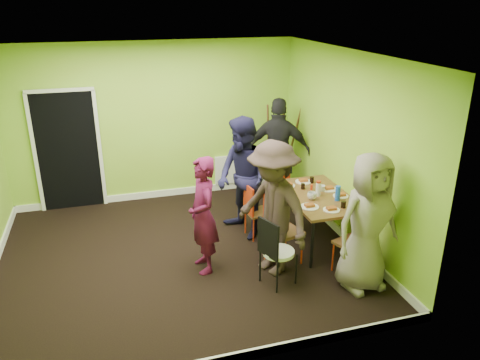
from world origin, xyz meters
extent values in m
plane|color=black|center=(0.00, 0.00, 0.00)|extent=(5.00, 5.00, 0.00)
cube|color=#93BC30|center=(0.00, 2.25, 1.40)|extent=(5.00, 0.04, 2.80)
cube|color=#93BC30|center=(0.00, -2.25, 1.40)|extent=(5.00, 0.04, 2.80)
cube|color=#93BC30|center=(2.50, 0.00, 1.40)|extent=(0.04, 4.50, 2.80)
cube|color=white|center=(0.00, 0.00, 2.80)|extent=(5.00, 4.50, 0.04)
cube|color=black|center=(-1.50, 2.22, 1.02)|extent=(1.00, 0.05, 2.04)
cube|color=white|center=(1.30, 2.22, 0.40)|extent=(0.50, 0.04, 0.55)
cylinder|color=black|center=(1.66, -0.81, 0.35)|extent=(0.04, 0.04, 0.71)
cylinder|color=black|center=(2.44, -0.81, 0.35)|extent=(0.04, 0.04, 0.71)
cylinder|color=black|center=(1.66, 0.57, 0.35)|extent=(0.04, 0.04, 0.71)
cylinder|color=black|center=(2.44, 0.57, 0.35)|extent=(0.04, 0.04, 0.71)
cube|color=brown|center=(2.05, -0.12, 0.73)|extent=(0.90, 1.50, 0.04)
cylinder|color=red|center=(1.10, 0.41, 0.20)|extent=(0.02, 0.02, 0.40)
cylinder|color=red|center=(1.13, 0.11, 0.20)|extent=(0.02, 0.02, 0.40)
cylinder|color=red|center=(1.39, 0.44, 0.20)|extent=(0.02, 0.02, 0.40)
cylinder|color=red|center=(1.43, 0.15, 0.20)|extent=(0.02, 0.02, 0.40)
cube|color=brown|center=(1.26, 0.28, 0.40)|extent=(0.39, 0.39, 0.04)
cube|color=red|center=(1.10, 0.26, 0.63)|extent=(0.07, 0.33, 0.44)
cylinder|color=red|center=(1.13, -0.44, 0.24)|extent=(0.03, 0.03, 0.47)
cylinder|color=red|center=(1.23, -0.78, 0.24)|extent=(0.03, 0.03, 0.47)
cylinder|color=red|center=(1.47, -0.34, 0.24)|extent=(0.03, 0.03, 0.47)
cylinder|color=red|center=(1.57, -0.68, 0.24)|extent=(0.03, 0.03, 0.47)
cube|color=brown|center=(1.35, -0.56, 0.47)|extent=(0.53, 0.53, 0.04)
cube|color=red|center=(1.16, -0.62, 0.76)|extent=(0.15, 0.39, 0.53)
cylinder|color=red|center=(2.16, 1.27, 0.21)|extent=(0.02, 0.02, 0.42)
cylinder|color=red|center=(1.85, 1.31, 0.21)|extent=(0.02, 0.02, 0.42)
cylinder|color=red|center=(2.12, 0.95, 0.21)|extent=(0.02, 0.02, 0.42)
cylinder|color=red|center=(1.81, 1.00, 0.21)|extent=(0.02, 0.02, 0.42)
cube|color=brown|center=(1.98, 1.13, 0.42)|extent=(0.42, 0.42, 0.04)
cube|color=red|center=(2.01, 1.31, 0.67)|extent=(0.36, 0.08, 0.47)
cylinder|color=red|center=(2.02, -1.27, 0.22)|extent=(0.03, 0.03, 0.43)
cylinder|color=red|center=(2.33, -1.15, 0.22)|extent=(0.03, 0.03, 0.43)
cylinder|color=red|center=(1.91, -0.96, 0.22)|extent=(0.03, 0.03, 0.43)
cylinder|color=red|center=(2.21, -0.84, 0.22)|extent=(0.03, 0.03, 0.43)
cube|color=brown|center=(2.12, -1.06, 0.43)|extent=(0.50, 0.50, 0.04)
cube|color=red|center=(2.18, -1.23, 0.70)|extent=(0.36, 0.15, 0.48)
cylinder|color=black|center=(0.89, -0.92, 0.22)|extent=(0.03, 0.03, 0.43)
cylinder|color=black|center=(1.01, -1.22, 0.22)|extent=(0.03, 0.03, 0.43)
cylinder|color=black|center=(1.19, -0.80, 0.22)|extent=(0.03, 0.03, 0.43)
cylinder|color=black|center=(1.31, -1.10, 0.22)|extent=(0.03, 0.03, 0.43)
cylinder|color=white|center=(1.10, -1.01, 0.44)|extent=(0.41, 0.41, 0.05)
cube|color=black|center=(0.93, -1.08, 0.69)|extent=(0.16, 0.35, 0.48)
cylinder|color=brown|center=(1.98, 1.84, 0.86)|extent=(0.25, 0.41, 1.74)
cylinder|color=brown|center=(2.42, 1.84, 0.86)|extent=(0.25, 0.41, 1.74)
cylinder|color=brown|center=(2.20, 1.59, 0.86)|extent=(0.04, 0.40, 1.70)
cube|color=brown|center=(2.20, 1.79, 0.81)|extent=(0.47, 0.04, 0.04)
cylinder|color=white|center=(1.75, 0.34, 0.76)|extent=(0.22, 0.22, 0.01)
cylinder|color=white|center=(1.75, -0.48, 0.76)|extent=(0.26, 0.26, 0.01)
cylinder|color=white|center=(2.05, 0.42, 0.76)|extent=(0.25, 0.25, 0.01)
cylinder|color=white|center=(1.99, -0.65, 0.76)|extent=(0.23, 0.23, 0.01)
cylinder|color=white|center=(2.30, 0.03, 0.76)|extent=(0.25, 0.25, 0.01)
cylinder|color=white|center=(2.34, -0.26, 0.76)|extent=(0.22, 0.22, 0.01)
cylinder|color=white|center=(2.03, -0.14, 0.85)|extent=(0.07, 0.07, 0.20)
cylinder|color=blue|center=(2.23, -0.37, 0.86)|extent=(0.07, 0.07, 0.22)
cylinder|color=red|center=(2.03, 0.09, 0.79)|extent=(0.03, 0.03, 0.09)
cylinder|color=black|center=(1.92, 0.16, 0.79)|extent=(0.06, 0.06, 0.09)
cylinder|color=black|center=(2.16, 0.36, 0.80)|extent=(0.06, 0.06, 0.10)
cylinder|color=black|center=(2.19, -0.62, 0.80)|extent=(0.07, 0.07, 0.09)
imported|color=white|center=(1.90, -0.23, 0.80)|extent=(0.13, 0.13, 0.10)
imported|color=white|center=(2.17, 0.01, 0.79)|extent=(0.10, 0.10, 0.09)
imported|color=#500D32|center=(0.26, -0.41, 0.80)|extent=(0.42, 0.61, 1.60)
imported|color=#181638|center=(1.05, 0.40, 0.93)|extent=(0.95, 1.07, 1.86)
imported|color=#332422|center=(1.12, -0.70, 0.91)|extent=(1.10, 1.35, 1.82)
imported|color=black|center=(2.02, 1.45, 0.94)|extent=(1.19, 0.88, 1.88)
imported|color=gray|center=(2.10, -1.38, 0.89)|extent=(0.94, 0.68, 1.79)
camera|label=1|loc=(-0.83, -5.84, 3.46)|focal=35.00mm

